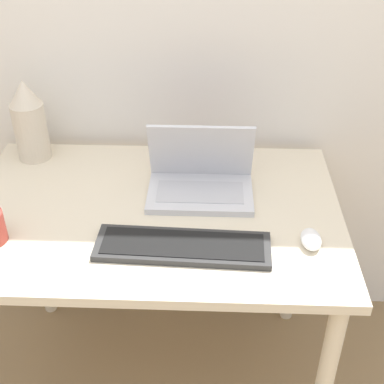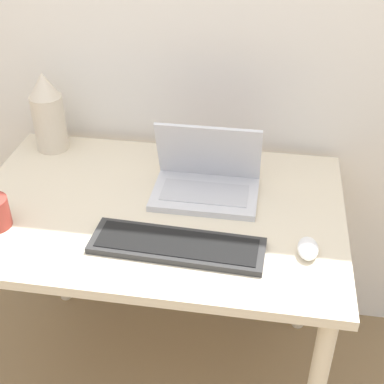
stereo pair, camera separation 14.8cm
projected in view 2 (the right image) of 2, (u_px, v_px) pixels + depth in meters
wall_back at (180, 6)px, 1.70m from camera, size 6.00×0.05×2.50m
desk at (157, 233)px, 1.66m from camera, size 1.12×0.75×0.78m
laptop at (206, 179)px, 1.63m from camera, size 0.32×0.21×0.22m
keyboard at (177, 245)px, 1.43m from camera, size 0.47×0.16×0.02m
mouse at (308, 248)px, 1.41m from camera, size 0.06×0.09×0.03m
vase at (48, 112)px, 1.82m from camera, size 0.11×0.11×0.28m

